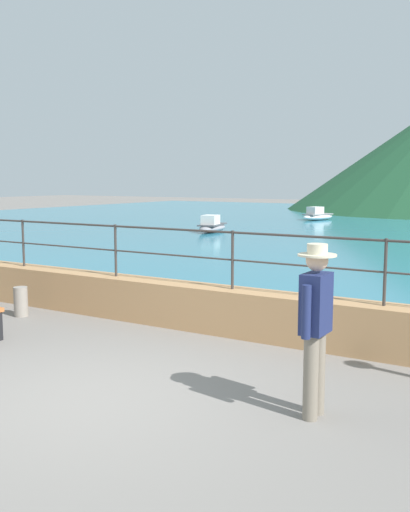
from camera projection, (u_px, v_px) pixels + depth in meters
The scene contains 7 objects.
ground_plane at pixel (90, 399), 6.42m from camera, with size 120.00×120.00×0.00m, color slate.
promenade_wall at pixel (232, 311), 9.08m from camera, with size 20.00×0.56×0.70m, color tan.
railing at pixel (233, 248), 8.95m from camera, with size 18.44×0.04×0.90m.
person_walking at pixel (316, 322), 5.81m from camera, with size 0.38×0.57×1.75m.
bollard at pixel (21, 302), 10.24m from camera, with size 0.24×0.24×0.52m, color gray.
boat_1 at pixel (317, 215), 33.49m from camera, with size 1.56×2.47×0.76m.
boat_6 at pixel (212, 226), 25.88m from camera, with size 1.34×2.43×0.76m.
Camera 1 is at (4.29, -4.60, 2.37)m, focal length 41.42 mm.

